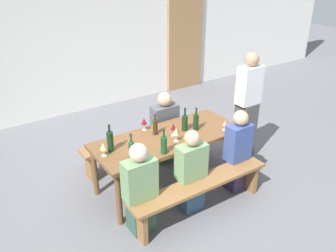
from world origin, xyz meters
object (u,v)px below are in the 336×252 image
object	(u,v)px
seated_guest_near_2	(237,152)
wine_glass_1	(225,123)
wine_bottle_0	(196,122)
wine_glass_2	(144,121)
wine_bottle_5	(110,141)
seated_guest_far_0	(165,130)
wine_bottle_3	(131,149)
wine_bottle_2	(155,127)
tasting_table	(168,142)
wine_bottle_1	(164,145)
wine_glass_4	(176,132)
seated_guest_near_0	(140,191)
wine_bottle_4	(185,122)
bench_near	(201,189)
seated_guest_near_1	(191,173)
wooden_door	(185,43)
bench_far	(142,141)
wine_glass_3	(103,147)
wine_glass_0	(173,127)
standing_host	(247,110)

from	to	relation	value
seated_guest_near_2	wine_glass_1	bearing A→B (deg)	-2.14
wine_bottle_0	wine_glass_2	world-z (taller)	wine_bottle_0
wine_bottle_5	seated_guest_far_0	distance (m)	1.24
wine_bottle_5	wine_glass_2	xyz separation A→B (m)	(0.61, 0.25, -0.00)
seated_guest_near_2	seated_guest_far_0	bearing A→B (deg)	20.21
wine_glass_1	seated_guest_far_0	xyz separation A→B (m)	(-0.42, 0.83, -0.32)
wine_bottle_3	wine_bottle_2	bearing A→B (deg)	32.61
tasting_table	wine_bottle_1	world-z (taller)	wine_bottle_1
wine_glass_4	seated_guest_near_0	bearing A→B (deg)	-152.50
wine_bottle_4	seated_guest_far_0	bearing A→B (deg)	87.17
bench_near	wine_bottle_4	distance (m)	0.94
wine_bottle_5	seated_guest_near_1	xyz separation A→B (m)	(0.74, -0.63, -0.37)
wooden_door	bench_far	bearing A→B (deg)	-136.83
wine_bottle_3	wine_glass_3	bearing A→B (deg)	140.84
wine_bottle_2	seated_guest_near_1	size ratio (longest dim) A/B	0.27
bench_near	wine_glass_1	world-z (taller)	wine_glass_1
wooden_door	wine_glass_0	size ratio (longest dim) A/B	12.01
seated_guest_near_1	wine_bottle_2	bearing A→B (deg)	5.51
bench_far	seated_guest_near_0	world-z (taller)	seated_guest_near_0
seated_guest_near_0	standing_host	world-z (taller)	standing_host
tasting_table	seated_guest_near_2	world-z (taller)	seated_guest_near_2
wine_glass_3	seated_guest_near_2	size ratio (longest dim) A/B	0.15
standing_host	wine_bottle_3	bearing A→B (deg)	4.11
seated_guest_far_0	wine_glass_3	bearing A→B (deg)	-65.76
bench_far	wine_bottle_0	world-z (taller)	wine_bottle_0
wine_bottle_4	standing_host	world-z (taller)	standing_host
wine_glass_4	wine_bottle_2	bearing A→B (deg)	110.83
tasting_table	wine_glass_0	size ratio (longest dim) A/B	11.29
wine_glass_0	wine_bottle_5	bearing A→B (deg)	173.56
wine_bottle_3	bench_near	bearing A→B (deg)	-38.45
wine_glass_3	wine_glass_4	bearing A→B (deg)	-10.85
wine_glass_0	standing_host	distance (m)	1.29
bench_far	wine_glass_4	distance (m)	1.02
tasting_table	seated_guest_near_0	distance (m)	0.94
wine_bottle_1	seated_guest_near_0	xyz separation A→B (m)	(-0.46, -0.23, -0.33)
wine_bottle_0	wine_glass_1	bearing A→B (deg)	-35.27
wine_bottle_3	seated_guest_near_1	distance (m)	0.78
wine_glass_0	bench_far	bearing A→B (deg)	95.55
tasting_table	wine_bottle_2	size ratio (longest dim) A/B	6.86
seated_guest_far_0	standing_host	distance (m)	1.24
wine_bottle_1	wine_glass_2	xyz separation A→B (m)	(0.11, 0.65, 0.01)
bench_near	wine_bottle_0	bearing A→B (deg)	57.79
seated_guest_near_1	wine_glass_0	bearing A→B (deg)	-11.20
wine_bottle_0	seated_guest_near_0	xyz separation A→B (m)	(-1.16, -0.51, -0.34)
wine_glass_0	wine_glass_1	xyz separation A→B (m)	(0.66, -0.26, -0.02)
wine_glass_1	wooden_door	bearing A→B (deg)	62.10
bench_near	wine_bottle_2	xyz separation A→B (m)	(-0.10, 0.85, 0.51)
bench_far	seated_guest_near_2	size ratio (longest dim) A/B	1.64
standing_host	bench_near	bearing A→B (deg)	25.66
tasting_table	bench_near	bearing A→B (deg)	-90.00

